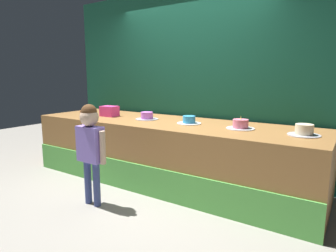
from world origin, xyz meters
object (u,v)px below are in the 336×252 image
Objects in this scene: donut at (84,111)px; cake_far_left at (147,116)px; cake_center_left at (189,120)px; cake_center_right at (240,125)px; pink_box at (109,111)px; cake_far_right at (304,131)px; child_figure at (90,141)px.

cake_far_left is at bearing -1.78° from donut.
cake_center_left is 0.96× the size of cake_center_right.
cake_center_left is at bearing 0.18° from cake_far_left.
pink_box is 0.76× the size of cake_far_left.
cake_far_left is 1.00× the size of cake_far_right.
child_figure reaches higher than pink_box.
pink_box is at bearing -7.78° from donut.
cake_center_left is 0.68m from cake_center_right.
child_figure is 1.11m from cake_far_left.
cake_far_left is at bearing -179.82° from cake_center_left.
cake_center_right is (1.36, 0.01, 0.00)m from cake_far_left.
pink_box is at bearing -178.33° from cake_center_right.
child_figure is 3.51× the size of cake_center_right.
cake_far_right is at bearing 1.01° from pink_box.
child_figure is 3.53× the size of cake_far_right.
pink_box is 0.68m from cake_far_left.
cake_far_right is at bearing -0.98° from cake_center_right.
cake_center_left is (0.68, 0.00, -0.00)m from cake_far_left.
child_figure reaches higher than cake_center_right.
pink_box is at bearing -175.74° from cake_far_left.
donut is at bearing 179.24° from cake_far_right.
cake_far_left is at bearing 4.26° from pink_box.
pink_box reaches higher than cake_far_left.
pink_box is at bearing 125.20° from child_figure.
cake_far_right is (1.36, -0.01, 0.01)m from cake_center_left.
donut is 0.44× the size of cake_center_right.
cake_center_left is 0.96× the size of cake_far_right.
child_figure is 4.65× the size of pink_box.
donut is 0.47× the size of cake_center_left.
cake_center_right is (2.04, 0.06, -0.03)m from pink_box.
child_figure is 1.83m from donut.
cake_far_left is (-0.06, 1.10, 0.14)m from child_figure.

